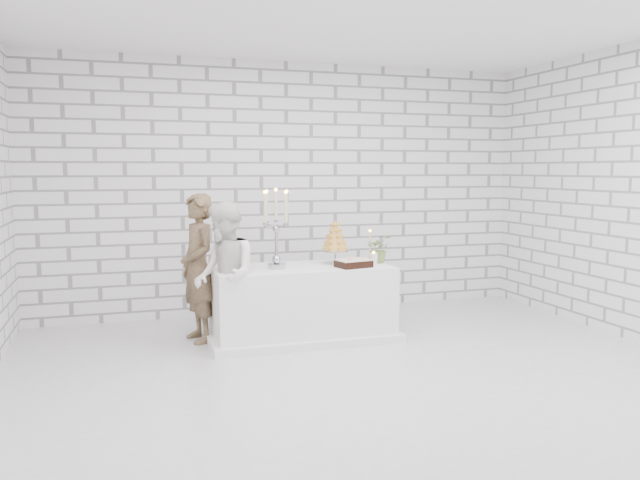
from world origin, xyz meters
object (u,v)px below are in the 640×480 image
at_px(cake_table, 302,303).
at_px(bride, 225,277).
at_px(croquembouche, 335,242).
at_px(candelabra, 276,229).
at_px(groom, 198,268).

distance_m(cake_table, bride, 0.91).
height_order(cake_table, croquembouche, croquembouche).
relative_size(cake_table, bride, 1.25).
bearing_deg(candelabra, groom, 158.90).
bearing_deg(bride, croquembouche, 100.52).
distance_m(groom, croquembouche, 1.43).
height_order(cake_table, bride, bride).
xyz_separation_m(candelabra, croquembouche, (0.66, 0.13, -0.17)).
bearing_deg(cake_table, croquembouche, 13.12).
bearing_deg(bride, cake_table, 100.59).
bearing_deg(candelabra, bride, -164.51).
relative_size(groom, bride, 1.04).
bearing_deg(groom, candelabra, 54.95).
bearing_deg(candelabra, cake_table, 9.01).
bearing_deg(bride, groom, -158.03).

